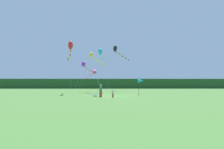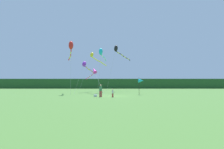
{
  "view_description": "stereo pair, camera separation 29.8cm",
  "coord_description": "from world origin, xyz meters",
  "px_view_note": "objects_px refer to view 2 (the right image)",
  "views": [
    {
      "loc": [
        -0.38,
        -25.33,
        1.83
      ],
      "look_at": [
        0.0,
        6.0,
        3.73
      ],
      "focal_mm": 25.82,
      "sensor_mm": 36.0,
      "label": 1
    },
    {
      "loc": [
        -0.08,
        -25.33,
        1.83
      ],
      "look_at": [
        0.0,
        6.0,
        3.73
      ],
      "focal_mm": 25.82,
      "sensor_mm": 36.0,
      "label": 2
    }
  ],
  "objects_px": {
    "person_adult": "(100,90)",
    "person_child": "(112,93)",
    "kite_magenta": "(93,71)",
    "kite_yellow": "(93,56)",
    "kite_red": "(70,47)",
    "kite_black": "(117,50)",
    "cooler_box": "(95,96)",
    "kite_purple": "(85,65)",
    "banner_flag_pole": "(140,81)",
    "kite_cyan": "(101,52)"
  },
  "relations": [
    {
      "from": "person_child",
      "to": "kite_black",
      "type": "distance_m",
      "value": 21.4
    },
    {
      "from": "person_adult",
      "to": "banner_flag_pole",
      "type": "relative_size",
      "value": 0.6
    },
    {
      "from": "kite_yellow",
      "to": "kite_cyan",
      "type": "relative_size",
      "value": 0.99
    },
    {
      "from": "cooler_box",
      "to": "kite_purple",
      "type": "relative_size",
      "value": 0.05
    },
    {
      "from": "cooler_box",
      "to": "kite_black",
      "type": "height_order",
      "value": "kite_black"
    },
    {
      "from": "kite_black",
      "to": "person_child",
      "type": "bearing_deg",
      "value": -93.67
    },
    {
      "from": "person_adult",
      "to": "cooler_box",
      "type": "height_order",
      "value": "person_adult"
    },
    {
      "from": "kite_cyan",
      "to": "person_adult",
      "type": "bearing_deg",
      "value": -86.43
    },
    {
      "from": "cooler_box",
      "to": "kite_red",
      "type": "bearing_deg",
      "value": 130.54
    },
    {
      "from": "person_adult",
      "to": "person_child",
      "type": "relative_size",
      "value": 1.57
    },
    {
      "from": "kite_yellow",
      "to": "kite_red",
      "type": "relative_size",
      "value": 1.0
    },
    {
      "from": "person_child",
      "to": "cooler_box",
      "type": "relative_size",
      "value": 2.34
    },
    {
      "from": "person_adult",
      "to": "kite_magenta",
      "type": "bearing_deg",
      "value": 103.08
    },
    {
      "from": "cooler_box",
      "to": "kite_cyan",
      "type": "height_order",
      "value": "kite_cyan"
    },
    {
      "from": "person_adult",
      "to": "kite_purple",
      "type": "bearing_deg",
      "value": 108.14
    },
    {
      "from": "kite_cyan",
      "to": "kite_magenta",
      "type": "distance_m",
      "value": 6.0
    },
    {
      "from": "banner_flag_pole",
      "to": "kite_black",
      "type": "xyz_separation_m",
      "value": [
        -3.74,
        13.48,
        8.45
      ]
    },
    {
      "from": "kite_yellow",
      "to": "kite_cyan",
      "type": "bearing_deg",
      "value": -63.86
    },
    {
      "from": "kite_purple",
      "to": "cooler_box",
      "type": "bearing_deg",
      "value": -74.44
    },
    {
      "from": "kite_yellow",
      "to": "kite_magenta",
      "type": "distance_m",
      "value": 9.32
    },
    {
      "from": "kite_purple",
      "to": "kite_red",
      "type": "xyz_separation_m",
      "value": [
        -1.66,
        -6.98,
        2.69
      ]
    },
    {
      "from": "kite_black",
      "to": "person_adult",
      "type": "bearing_deg",
      "value": -99.22
    },
    {
      "from": "kite_black",
      "to": "kite_cyan",
      "type": "bearing_deg",
      "value": -124.71
    },
    {
      "from": "person_adult",
      "to": "kite_black",
      "type": "xyz_separation_m",
      "value": [
        2.94,
        18.12,
        9.88
      ]
    },
    {
      "from": "person_child",
      "to": "kite_red",
      "type": "distance_m",
      "value": 13.58
    },
    {
      "from": "banner_flag_pole",
      "to": "kite_red",
      "type": "height_order",
      "value": "kite_red"
    },
    {
      "from": "person_adult",
      "to": "person_child",
      "type": "height_order",
      "value": "person_adult"
    },
    {
      "from": "kite_cyan",
      "to": "kite_magenta",
      "type": "relative_size",
      "value": 1.29
    },
    {
      "from": "person_adult",
      "to": "kite_cyan",
      "type": "distance_m",
      "value": 15.08
    },
    {
      "from": "person_adult",
      "to": "cooler_box",
      "type": "relative_size",
      "value": 3.67
    },
    {
      "from": "person_child",
      "to": "kite_purple",
      "type": "bearing_deg",
      "value": 113.5
    },
    {
      "from": "person_child",
      "to": "kite_cyan",
      "type": "height_order",
      "value": "kite_cyan"
    },
    {
      "from": "person_child",
      "to": "cooler_box",
      "type": "xyz_separation_m",
      "value": [
        -2.54,
        1.09,
        -0.47
      ]
    },
    {
      "from": "kite_magenta",
      "to": "kite_red",
      "type": "height_order",
      "value": "kite_red"
    },
    {
      "from": "cooler_box",
      "to": "banner_flag_pole",
      "type": "xyz_separation_m",
      "value": [
        7.49,
        4.18,
        2.26
      ]
    },
    {
      "from": "banner_flag_pole",
      "to": "kite_yellow",
      "type": "bearing_deg",
      "value": 127.56
    },
    {
      "from": "kite_cyan",
      "to": "kite_red",
      "type": "relative_size",
      "value": 1.01
    },
    {
      "from": "person_child",
      "to": "kite_black",
      "type": "xyz_separation_m",
      "value": [
        1.2,
        18.75,
        10.24
      ]
    },
    {
      "from": "kite_black",
      "to": "kite_magenta",
      "type": "relative_size",
      "value": 1.54
    },
    {
      "from": "kite_cyan",
      "to": "person_child",
      "type": "bearing_deg",
      "value": -79.26
    },
    {
      "from": "cooler_box",
      "to": "kite_yellow",
      "type": "relative_size",
      "value": 0.05
    },
    {
      "from": "kite_black",
      "to": "kite_magenta",
      "type": "xyz_separation_m",
      "value": [
        -5.06,
        -9.01,
        -6.45
      ]
    },
    {
      "from": "kite_purple",
      "to": "kite_magenta",
      "type": "distance_m",
      "value": 5.45
    },
    {
      "from": "kite_black",
      "to": "kite_cyan",
      "type": "relative_size",
      "value": 1.2
    },
    {
      "from": "cooler_box",
      "to": "kite_purple",
      "type": "xyz_separation_m",
      "value": [
        -3.69,
        13.23,
        6.03
      ]
    },
    {
      "from": "kite_magenta",
      "to": "kite_yellow",
      "type": "bearing_deg",
      "value": 96.27
    },
    {
      "from": "person_child",
      "to": "cooler_box",
      "type": "distance_m",
      "value": 2.81
    },
    {
      "from": "kite_magenta",
      "to": "person_child",
      "type": "bearing_deg",
      "value": -68.4
    },
    {
      "from": "kite_black",
      "to": "kite_purple",
      "type": "height_order",
      "value": "kite_black"
    },
    {
      "from": "person_adult",
      "to": "kite_purple",
      "type": "distance_m",
      "value": 15.33
    }
  ]
}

